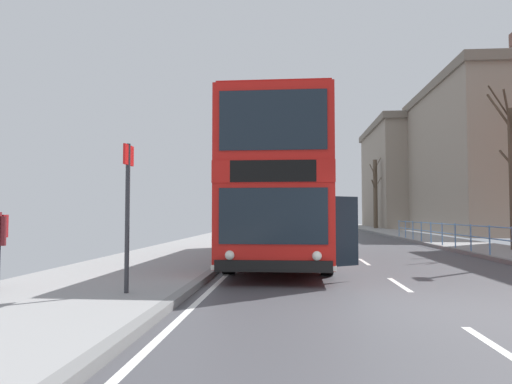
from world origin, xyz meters
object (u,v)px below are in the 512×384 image
Objects in this scene: bare_tree_far_01 at (375,193)px; double_decker_bus_main at (281,190)px; background_building_00 at (431,176)px; background_building_01 at (490,158)px; bus_stop_sign_near at (128,201)px.

double_decker_bus_main is at bearing -105.26° from bare_tree_far_01.
background_building_00 reaches higher than double_decker_bus_main.
background_building_01 is (16.42, 23.41, 3.79)m from double_decker_bus_main.
bus_stop_sign_near is at bearing -112.41° from background_building_00.
double_decker_bus_main is 33.75m from bare_tree_far_01.
bare_tree_far_01 is 9.32m from background_building_00.
double_decker_bus_main is 4.21× the size of bus_stop_sign_near.
bare_tree_far_01 reaches higher than bus_stop_sign_near.
background_building_01 is (19.00, 30.46, 4.34)m from bus_stop_sign_near.
background_building_01 reaches higher than double_decker_bus_main.
bus_stop_sign_near is at bearing -110.14° from double_decker_bus_main.
background_building_00 is (16.03, 38.11, 3.51)m from double_decker_bus_main.
bare_tree_far_01 is at bearing -142.08° from background_building_00.
double_decker_bus_main reaches higher than bus_stop_sign_near.
bare_tree_far_01 is (8.87, 32.53, 1.41)m from double_decker_bus_main.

